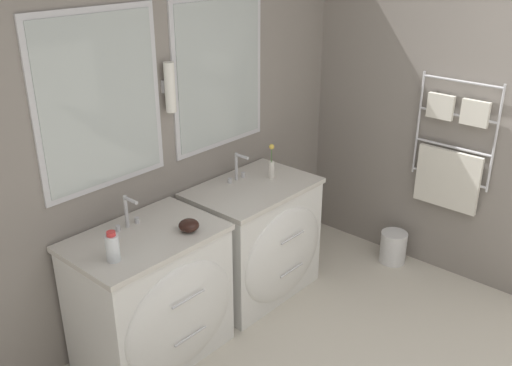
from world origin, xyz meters
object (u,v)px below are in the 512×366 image
vanity_left (154,298)px  toiletry_bottle (113,247)px  amenity_bowl (189,225)px  flower_vase (271,165)px  waste_bin (393,247)px  vanity_right (257,240)px

vanity_left → toiletry_bottle: bearing=-168.0°
toiletry_bottle → amenity_bowl: (0.49, -0.06, -0.04)m
flower_vase → waste_bin: size_ratio=0.99×
amenity_bowl → vanity_left: bearing=150.8°
toiletry_bottle → waste_bin: toiletry_bottle is taller
vanity_right → amenity_bowl: (-0.74, -0.12, 0.46)m
vanity_right → toiletry_bottle: 1.34m
flower_vase → vanity_left: bearing=-178.4°
vanity_left → amenity_bowl: 0.52m
vanity_left → flower_vase: 1.26m
amenity_bowl → waste_bin: amenity_bowl is taller
vanity_right → toiletry_bottle: toiletry_bottle is taller
vanity_left → toiletry_bottle: size_ratio=5.16×
flower_vase → waste_bin: flower_vase is taller
vanity_left → waste_bin: (2.00, -0.55, -0.30)m
vanity_right → waste_bin: vanity_right is taller
vanity_right → amenity_bowl: 0.88m
vanity_right → flower_vase: flower_vase is taller
toiletry_bottle → flower_vase: size_ratio=0.68×
flower_vase → waste_bin: (0.86, -0.59, -0.81)m
vanity_left → waste_bin: bearing=-15.4°
vanity_right → waste_bin: size_ratio=3.44×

